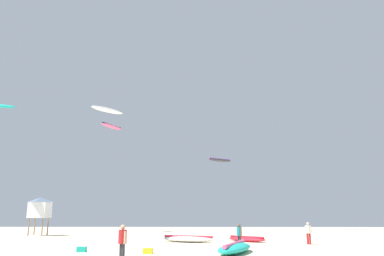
# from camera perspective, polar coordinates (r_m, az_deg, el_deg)

# --- Properties ---
(person_foreground) EXTENTS (0.43, 0.47, 1.76)m
(person_foreground) POSITION_cam_1_polar(r_m,az_deg,el_deg) (19.36, -10.42, -16.28)
(person_foreground) COLOR #2D2D33
(person_foreground) RESTS_ON ground
(person_midground) EXTENTS (0.36, 0.48, 1.61)m
(person_midground) POSITION_cam_1_polar(r_m,az_deg,el_deg) (27.81, 7.12, -15.50)
(person_midground) COLOR #2D2D33
(person_midground) RESTS_ON ground
(person_left) EXTENTS (0.44, 0.41, 1.67)m
(person_left) POSITION_cam_1_polar(r_m,az_deg,el_deg) (31.80, 17.10, -14.65)
(person_left) COLOR #B21E23
(person_left) RESTS_ON ground
(kite_grounded_near) EXTENTS (3.50, 3.60, 0.50)m
(kite_grounded_near) POSITION_cam_1_polar(r_m,az_deg,el_deg) (33.92, 8.23, -16.20)
(kite_grounded_near) COLOR red
(kite_grounded_near) RESTS_ON ground
(kite_grounded_mid) EXTENTS (3.13, 5.66, 0.65)m
(kite_grounded_mid) POSITION_cam_1_polar(r_m,az_deg,el_deg) (23.64, 6.45, -17.50)
(kite_grounded_mid) COLOR #19B29E
(kite_grounded_mid) RESTS_ON ground
(kite_grounded_far) EXTENTS (4.80, 2.77, 0.56)m
(kite_grounded_far) POSITION_cam_1_polar(r_m,az_deg,el_deg) (32.79, -0.58, -16.37)
(kite_grounded_far) COLOR white
(kite_grounded_far) RESTS_ON ground
(lifeguard_tower) EXTENTS (2.30, 2.30, 4.15)m
(lifeguard_tower) POSITION_cam_1_polar(r_m,az_deg,el_deg) (46.52, -21.90, -11.02)
(lifeguard_tower) COLOR #8C704C
(lifeguard_tower) RESTS_ON ground
(cooler_box) EXTENTS (0.56, 0.36, 0.32)m
(cooler_box) POSITION_cam_1_polar(r_m,az_deg,el_deg) (23.49, -6.65, -17.91)
(cooler_box) COLOR yellow
(cooler_box) RESTS_ON ground
(gear_bag) EXTENTS (0.56, 0.36, 0.32)m
(gear_bag) POSITION_cam_1_polar(r_m,az_deg,el_deg) (25.30, -16.27, -17.13)
(gear_bag) COLOR #19B29E
(gear_bag) RESTS_ON ground
(kite_aloft_1) EXTENTS (2.92, 4.32, 0.54)m
(kite_aloft_1) POSITION_cam_1_polar(r_m,az_deg,el_deg) (53.17, -11.99, 0.22)
(kite_aloft_1) COLOR #E5598C
(kite_aloft_4) EXTENTS (2.80, 3.02, 0.33)m
(kite_aloft_4) POSITION_cam_1_polar(r_m,az_deg,el_deg) (33.57, -12.62, 2.64)
(kite_aloft_4) COLOR white
(kite_aloft_5) EXTENTS (3.64, 2.95, 0.43)m
(kite_aloft_5) POSITION_cam_1_polar(r_m,az_deg,el_deg) (51.25, 4.21, -4.85)
(kite_aloft_5) COLOR #2D2D33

